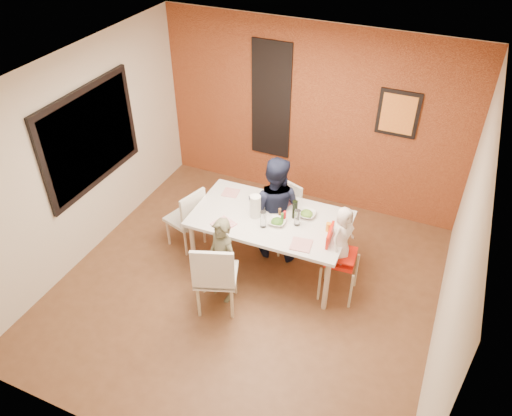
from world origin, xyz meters
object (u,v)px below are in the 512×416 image
at_px(chair_far, 283,211).
at_px(paper_towel_roll, 255,206).
at_px(child_near, 222,261).
at_px(chair_near, 215,275).
at_px(child_far, 274,208).
at_px(toddler, 342,234).
at_px(chair_left, 189,216).
at_px(dining_table, 270,222).
at_px(wine_bottle, 295,210).
at_px(high_chair, 337,257).

height_order(chair_far, paper_towel_roll, paper_towel_roll).
bearing_deg(child_near, chair_near, -61.06).
height_order(child_far, toddler, child_far).
bearing_deg(child_far, chair_left, 11.70).
distance_m(dining_table, child_far, 0.29).
relative_size(child_far, toddler, 2.05).
relative_size(chair_far, wine_bottle, 3.79).
bearing_deg(child_far, chair_far, -103.51).
relative_size(chair_left, wine_bottle, 3.70).
relative_size(chair_near, child_far, 0.70).
distance_m(dining_table, wine_bottle, 0.35).
distance_m(chair_left, child_near, 1.07).
relative_size(child_far, paper_towel_roll, 4.92).
relative_size(dining_table, chair_left, 2.12).
bearing_deg(toddler, child_near, 135.50).
relative_size(toddler, paper_towel_roll, 2.40).
distance_m(dining_table, high_chair, 0.93).
xyz_separation_m(dining_table, child_near, (-0.31, -0.73, -0.15)).
bearing_deg(chair_near, wine_bottle, -136.83).
distance_m(chair_far, child_far, 0.32).
bearing_deg(high_chair, chair_near, 121.01).
relative_size(child_far, wine_bottle, 5.93).
distance_m(child_far, toddler, 1.09).
bearing_deg(wine_bottle, child_near, -124.59).
xyz_separation_m(child_far, paper_towel_roll, (-0.12, -0.34, 0.22)).
bearing_deg(chair_left, child_near, 68.61).
xyz_separation_m(chair_far, child_far, (-0.03, -0.24, 0.21)).
height_order(dining_table, chair_far, chair_far).
relative_size(dining_table, child_far, 1.32).
bearing_deg(paper_towel_roll, chair_far, 75.71).
bearing_deg(toddler, chair_near, 144.65).
bearing_deg(chair_left, wine_bottle, 114.14).
relative_size(chair_left, paper_towel_roll, 3.07).
bearing_deg(dining_table, high_chair, -7.94).
xyz_separation_m(child_near, paper_towel_roll, (0.13, 0.67, 0.37)).
bearing_deg(paper_towel_roll, child_near, -100.79).
relative_size(toddler, wine_bottle, 2.89).
distance_m(chair_near, chair_far, 1.52).
bearing_deg(chair_near, chair_far, -119.30).
distance_m(chair_far, paper_towel_roll, 0.73).
bearing_deg(child_far, dining_table, 96.40).
xyz_separation_m(child_far, wine_bottle, (0.34, -0.17, 0.19)).
distance_m(high_chair, paper_towel_roll, 1.15).
xyz_separation_m(wine_bottle, paper_towel_roll, (-0.45, -0.17, 0.03)).
distance_m(child_near, toddler, 1.43).
bearing_deg(dining_table, chair_near, -105.89).
distance_m(child_near, child_far, 1.05).
height_order(high_chair, wine_bottle, wine_bottle).
relative_size(chair_near, wine_bottle, 4.16).
bearing_deg(child_far, wine_bottle, 146.84).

